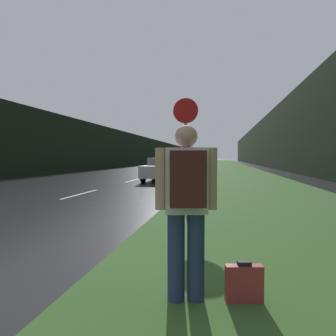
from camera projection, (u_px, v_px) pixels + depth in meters
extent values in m
cube|color=#386028|center=(232.00, 169.00, 37.64)|extent=(6.00, 240.00, 0.02)
cube|color=silver|center=(81.00, 194.00, 11.62)|extent=(0.12, 3.00, 0.01)
cube|color=silver|center=(133.00, 180.00, 18.51)|extent=(0.12, 3.00, 0.01)
cube|color=silver|center=(157.00, 174.00, 25.40)|extent=(0.12, 3.00, 0.01)
cube|color=silver|center=(170.00, 170.00, 32.29)|extent=(0.12, 3.00, 0.01)
cube|color=black|center=(130.00, 150.00, 50.27)|extent=(2.00, 140.00, 5.26)
cube|color=black|center=(269.00, 142.00, 46.30)|extent=(2.00, 140.00, 7.52)
cylinder|color=slate|center=(185.00, 167.00, 8.05)|extent=(0.07, 0.07, 2.34)
cylinder|color=#B71414|center=(186.00, 111.00, 7.99)|extent=(0.67, 0.02, 0.67)
cylinder|color=navy|center=(176.00, 257.00, 2.95)|extent=(0.17, 0.17, 0.89)
cylinder|color=navy|center=(196.00, 257.00, 2.95)|extent=(0.17, 0.17, 0.89)
cube|color=white|center=(186.00, 180.00, 2.92)|extent=(0.44, 0.30, 0.64)
sphere|color=tan|center=(186.00, 136.00, 2.91)|extent=(0.22, 0.22, 0.22)
cylinder|color=tan|center=(160.00, 179.00, 2.92)|extent=(0.10, 0.10, 0.60)
cylinder|color=tan|center=(212.00, 179.00, 2.93)|extent=(0.10, 0.10, 0.60)
cube|color=#471E19|center=(188.00, 179.00, 2.72)|extent=(0.35, 0.24, 0.51)
cube|color=#9E3333|center=(244.00, 285.00, 2.92)|extent=(0.38, 0.17, 0.38)
cube|color=black|center=(244.00, 263.00, 2.91)|extent=(0.14, 0.09, 0.04)
cube|color=#BCBCBC|center=(162.00, 171.00, 18.06)|extent=(1.74, 4.56, 0.68)
cube|color=slate|center=(163.00, 161.00, 18.27)|extent=(1.48, 2.05, 0.44)
cylinder|color=black|center=(172.00, 178.00, 16.54)|extent=(0.20, 0.62, 0.62)
cylinder|color=black|center=(143.00, 177.00, 16.83)|extent=(0.20, 0.62, 0.62)
cylinder|color=black|center=(179.00, 175.00, 19.32)|extent=(0.20, 0.62, 0.62)
cylinder|color=black|center=(154.00, 174.00, 19.61)|extent=(0.20, 0.62, 0.62)
cube|color=maroon|center=(185.00, 165.00, 29.82)|extent=(1.90, 4.02, 0.75)
cube|color=#40120F|center=(186.00, 159.00, 30.00)|extent=(1.62, 1.81, 0.51)
cylinder|color=black|center=(193.00, 169.00, 28.45)|extent=(0.20, 0.66, 0.66)
cylinder|color=black|center=(175.00, 169.00, 28.77)|extent=(0.20, 0.66, 0.66)
cylinder|color=black|center=(196.00, 168.00, 30.91)|extent=(0.20, 0.66, 0.66)
cylinder|color=black|center=(178.00, 168.00, 31.22)|extent=(0.20, 0.66, 0.66)
cube|color=gray|center=(189.00, 156.00, 68.88)|extent=(2.10, 2.26, 2.54)
cube|color=silver|center=(187.00, 154.00, 65.40)|extent=(2.21, 4.78, 3.38)
cylinder|color=black|center=(184.00, 161.00, 68.88)|extent=(0.28, 0.90, 0.90)
cylinder|color=black|center=(193.00, 162.00, 68.52)|extent=(0.28, 0.90, 0.90)
cylinder|color=black|center=(182.00, 162.00, 64.46)|extent=(0.28, 0.90, 0.90)
cylinder|color=black|center=(192.00, 162.00, 64.10)|extent=(0.28, 0.90, 0.90)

